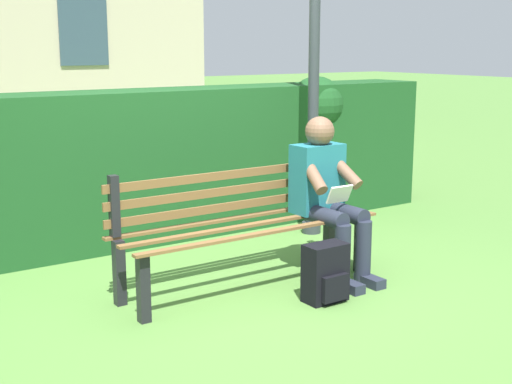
% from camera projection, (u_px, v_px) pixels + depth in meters
% --- Properties ---
extents(ground, '(60.00, 60.00, 0.00)m').
position_uv_depth(ground, '(248.00, 287.00, 5.15)').
color(ground, '#517F38').
extents(park_bench, '(1.99, 0.53, 0.88)m').
position_uv_depth(park_bench, '(241.00, 222.00, 5.12)').
color(park_bench, black).
rests_on(park_bench, ground).
extents(person_seated, '(0.44, 0.73, 1.20)m').
position_uv_depth(person_seated, '(327.00, 192.00, 5.29)').
color(person_seated, '#1E6672').
rests_on(person_seated, ground).
extents(hedge_backdrop, '(6.01, 0.68, 1.41)m').
position_uv_depth(hedge_backdrop, '(154.00, 162.00, 6.33)').
color(hedge_backdrop, '#19471E').
rests_on(hedge_backdrop, ground).
extents(backpack, '(0.30, 0.24, 0.40)m').
position_uv_depth(backpack, '(326.00, 273.00, 4.82)').
color(backpack, black).
rests_on(backpack, ground).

